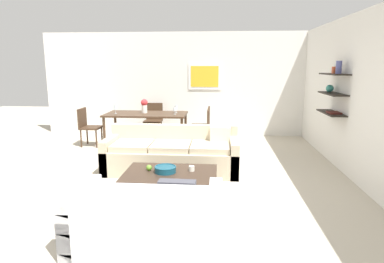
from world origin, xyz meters
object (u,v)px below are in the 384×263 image
(apple_on_coffee_table, at_px, (149,168))
(dining_table, at_px, (146,116))
(dining_chair_right_far, at_px, (204,123))
(dining_chair_left_near, at_px, (87,124))
(candle_jar, at_px, (192,168))
(sofa_beige, at_px, (172,155))
(dining_chair_head, at_px, (154,118))
(wine_glass_right_near, at_px, (175,110))
(wine_glass_left_near, at_px, (115,108))
(loveseat_white, at_px, (147,219))
(decorative_bowl, at_px, (165,169))
(centerpiece_vase, at_px, (144,105))
(dining_chair_right_near, at_px, (203,126))
(coffee_table, at_px, (170,186))
(wine_glass_right_far, at_px, (176,108))

(apple_on_coffee_table, xyz_separation_m, dining_table, (-0.71, 3.10, 0.26))
(dining_chair_right_far, bearing_deg, dining_chair_left_near, -171.01)
(candle_jar, height_order, dining_chair_left_near, dining_chair_left_near)
(sofa_beige, xyz_separation_m, dining_table, (-0.89, 1.92, 0.39))
(dining_table, relative_size, dining_chair_head, 2.14)
(dining_table, height_order, wine_glass_right_near, wine_glass_right_near)
(wine_glass_left_near, distance_m, wine_glass_right_near, 1.39)
(dining_chair_left_near, bearing_deg, dining_table, 8.99)
(sofa_beige, height_order, wine_glass_left_near, wine_glass_left_near)
(apple_on_coffee_table, distance_m, dining_chair_left_near, 3.55)
(dining_chair_right_far, bearing_deg, dining_table, -171.01)
(loveseat_white, xyz_separation_m, candle_jar, (0.35, 1.37, 0.12))
(decorative_bowl, height_order, wine_glass_left_near, wine_glass_left_near)
(sofa_beige, xyz_separation_m, wine_glass_right_near, (-0.19, 1.80, 0.57))
(centerpiece_vase, bearing_deg, apple_on_coffee_table, -76.39)
(apple_on_coffee_table, bearing_deg, candle_jar, 2.89)
(candle_jar, height_order, dining_chair_right_near, dining_chair_right_near)
(sofa_beige, height_order, wine_glass_right_near, wine_glass_right_near)
(coffee_table, relative_size, apple_on_coffee_table, 15.57)
(wine_glass_right_far, relative_size, centerpiece_vase, 0.55)
(sofa_beige, bearing_deg, wine_glass_right_far, 95.38)
(centerpiece_vase, bearing_deg, dining_chair_head, 86.57)
(dining_chair_left_near, xyz_separation_m, dining_chair_head, (1.35, 1.09, 0.00))
(dining_table, bearing_deg, decorative_bowl, -73.09)
(apple_on_coffee_table, distance_m, dining_chair_right_far, 3.37)
(decorative_bowl, height_order, apple_on_coffee_table, decorative_bowl)
(loveseat_white, relative_size, dining_chair_left_near, 1.77)
(wine_glass_right_near, bearing_deg, apple_on_coffee_table, -89.58)
(apple_on_coffee_table, xyz_separation_m, wine_glass_right_far, (-0.02, 3.21, 0.45))
(dining_table, distance_m, wine_glass_right_near, 0.72)
(decorative_bowl, distance_m, apple_on_coffee_table, 0.25)
(candle_jar, xyz_separation_m, wine_glass_right_near, (-0.63, 2.95, 0.44))
(decorative_bowl, bearing_deg, apple_on_coffee_table, 166.93)
(dining_chair_head, bearing_deg, centerpiece_vase, -93.43)
(sofa_beige, distance_m, dining_chair_right_far, 2.19)
(candle_jar, relative_size, wine_glass_right_far, 0.46)
(sofa_beige, distance_m, wine_glass_right_near, 1.90)
(dining_chair_right_near, height_order, centerpiece_vase, centerpiece_vase)
(candle_jar, bearing_deg, sofa_beige, 110.92)
(dining_chair_left_near, distance_m, dining_chair_right_near, 2.69)
(dining_chair_head, xyz_separation_m, wine_glass_right_near, (0.69, -1.00, 0.35))
(dining_table, bearing_deg, candle_jar, -66.66)
(decorative_bowl, bearing_deg, candle_jar, 13.50)
(dining_chair_head, bearing_deg, dining_chair_right_near, -39.07)
(sofa_beige, bearing_deg, dining_chair_head, 107.53)
(candle_jar, xyz_separation_m, dining_table, (-1.32, 3.07, 0.27))
(dining_table, bearing_deg, dining_chair_right_near, -8.99)
(loveseat_white, height_order, dining_table, loveseat_white)
(sofa_beige, xyz_separation_m, dining_chair_head, (-0.89, 2.80, 0.21))
(sofa_beige, relative_size, apple_on_coffee_table, 27.95)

